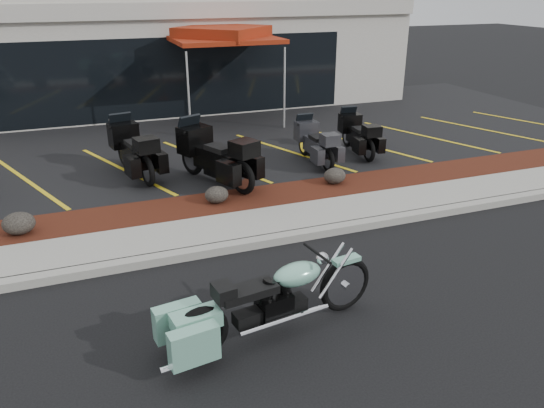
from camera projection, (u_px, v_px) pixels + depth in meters
name	position (u px, v px, depth m)	size (l,w,h in m)	color
ground	(297.00, 265.00, 8.94)	(90.00, 90.00, 0.00)	black
curb	(278.00, 239.00, 9.69)	(24.00, 0.25, 0.15)	gray
sidewalk	(265.00, 224.00, 10.29)	(24.00, 1.20, 0.15)	gray
mulch_bed	(245.00, 202.00, 11.33)	(24.00, 1.20, 0.16)	#33120B
upper_lot	(190.00, 138.00, 15.99)	(26.00, 9.60, 0.15)	black
dealership_building	(152.00, 49.00, 20.66)	(18.00, 8.16, 4.00)	#A8A498
boulder_left	(19.00, 223.00, 9.62)	(0.58, 0.48, 0.41)	black
boulder_mid	(217.00, 195.00, 11.00)	(0.50, 0.42, 0.35)	black
boulder_right	(335.00, 176.00, 12.06)	(0.51, 0.43, 0.36)	black
hero_cruiser	(345.00, 277.00, 7.51)	(3.12, 0.79, 1.10)	#7BC0A5
touring_black_front	(122.00, 140.00, 13.05)	(2.33, 0.89, 1.35)	black
touring_black_mid	(191.00, 145.00, 12.46)	(2.48, 0.95, 1.44)	black
touring_grey	(304.00, 135.00, 13.91)	(1.96, 0.75, 1.14)	#29292D
touring_black_rear	(348.00, 127.00, 14.68)	(1.97, 0.75, 1.15)	black
traffic_cone	(204.00, 137.00, 15.05)	(0.30, 0.30, 0.41)	#DD4007
popup_canopy	(223.00, 36.00, 16.61)	(3.34, 3.34, 3.00)	silver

